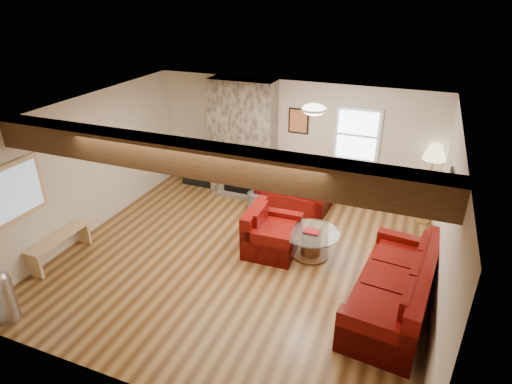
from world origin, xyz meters
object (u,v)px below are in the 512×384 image
at_px(floor_lamp, 434,157).
at_px(armchair_red, 273,231).
at_px(sofa_three, 394,284).
at_px(loveseat, 294,189).
at_px(coffee_table, 311,244).
at_px(tv_cabinet, 204,175).
at_px(television, 203,156).

bearing_deg(floor_lamp, armchair_red, -139.66).
distance_m(sofa_three, armchair_red, 2.23).
distance_m(loveseat, coffee_table, 1.83).
distance_m(loveseat, tv_cabinet, 2.29).
relative_size(sofa_three, coffee_table, 2.41).
xyz_separation_m(armchair_red, television, (-2.41, 2.02, 0.31)).
bearing_deg(floor_lamp, television, -179.76).
xyz_separation_m(sofa_three, floor_lamp, (0.32, 2.85, 0.92)).
xyz_separation_m(loveseat, tv_cabinet, (-2.27, 0.30, -0.15)).
height_order(armchair_red, tv_cabinet, armchair_red).
xyz_separation_m(coffee_table, television, (-3.07, 1.94, 0.47)).
bearing_deg(television, coffee_table, -32.25).
height_order(coffee_table, tv_cabinet, coffee_table).
relative_size(loveseat, coffee_table, 1.55).
height_order(tv_cabinet, floor_lamp, floor_lamp).
bearing_deg(tv_cabinet, sofa_three, -32.24).
bearing_deg(armchair_red, loveseat, 2.43).
bearing_deg(coffee_table, tv_cabinet, 147.75).
relative_size(loveseat, tv_cabinet, 1.56).
distance_m(sofa_three, television, 5.31).
bearing_deg(television, armchair_red, -39.97).
bearing_deg(coffee_table, armchair_red, -173.15).
relative_size(tv_cabinet, floor_lamp, 0.59).
bearing_deg(sofa_three, tv_cabinet, -116.19).
height_order(loveseat, coffee_table, loveseat).
height_order(sofa_three, loveseat, sofa_three).
relative_size(armchair_red, television, 1.22).
bearing_deg(floor_lamp, coffee_table, -131.55).
distance_m(tv_cabinet, television, 0.46).
relative_size(loveseat, floor_lamp, 0.92).
height_order(sofa_three, television, television).
relative_size(sofa_three, loveseat, 1.55).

